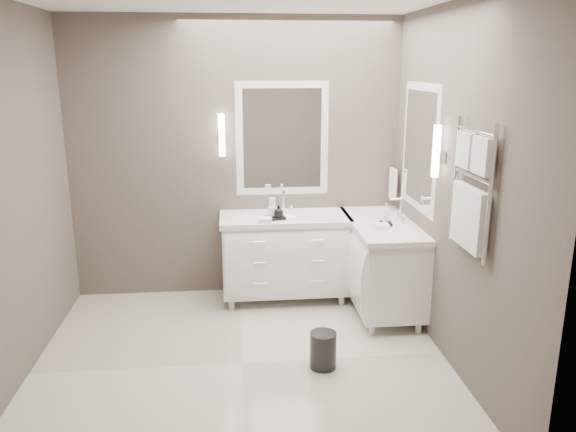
{
  "coord_description": "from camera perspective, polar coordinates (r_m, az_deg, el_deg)",
  "views": [
    {
      "loc": [
        -0.04,
        -3.93,
        2.24
      ],
      "look_at": [
        0.43,
        0.7,
        0.99
      ],
      "focal_mm": 35.0,
      "sensor_mm": 36.0,
      "label": 1
    }
  ],
  "objects": [
    {
      "name": "soap_bottle_b",
      "position": [
        5.19,
        -0.96,
        0.51
      ],
      "size": [
        0.11,
        0.11,
        0.11
      ],
      "primitive_type": "imported",
      "rotation": [
        0.0,
        0.0,
        -0.27
      ],
      "color": "black",
      "rests_on": "amenity_tray_back"
    },
    {
      "name": "amenity_tray_right",
      "position": [
        5.13,
        9.89,
        -0.75
      ],
      "size": [
        0.12,
        0.15,
        0.02
      ],
      "primitive_type": "cube",
      "rotation": [
        0.0,
        0.0,
        -0.14
      ],
      "color": "black",
      "rests_on": "vanity_right"
    },
    {
      "name": "sconce_back",
      "position": [
        5.4,
        -6.74,
        8.08
      ],
      "size": [
        0.06,
        0.06,
        0.4
      ],
      "color": "white",
      "rests_on": "wall_back"
    },
    {
      "name": "wall_right",
      "position": [
        4.35,
        16.59,
        2.65
      ],
      "size": [
        0.01,
        3.0,
        2.7
      ],
      "primitive_type": "cube",
      "color": "#524842",
      "rests_on": "floor"
    },
    {
      "name": "soap_bottle_a",
      "position": [
        5.24,
        -1.66,
        0.69
      ],
      "size": [
        0.06,
        0.07,
        0.13
      ],
      "primitive_type": "imported",
      "rotation": [
        0.0,
        0.0,
        0.14
      ],
      "color": "white",
      "rests_on": "amenity_tray_back"
    },
    {
      "name": "wall_back",
      "position": [
        5.51,
        -5.29,
        5.71
      ],
      "size": [
        3.2,
        0.01,
        2.7
      ],
      "primitive_type": "cube",
      "color": "#524842",
      "rests_on": "floor"
    },
    {
      "name": "mirror_back",
      "position": [
        5.49,
        -0.59,
        7.85
      ],
      "size": [
        0.9,
        0.02,
        1.1
      ],
      "color": "white",
      "rests_on": "wall_back"
    },
    {
      "name": "waste_bin",
      "position": [
        4.4,
        3.58,
        -13.44
      ],
      "size": [
        0.22,
        0.22,
        0.28
      ],
      "primitive_type": "cylinder",
      "rotation": [
        0.0,
        0.0,
        -0.07
      ],
      "color": "black",
      "rests_on": "floor"
    },
    {
      "name": "wall_front",
      "position": [
        2.58,
        -4.57,
        -5.07
      ],
      "size": [
        3.2,
        0.01,
        2.7
      ],
      "primitive_type": "cube",
      "color": "#524842",
      "rests_on": "floor"
    },
    {
      "name": "towel_bar_corner",
      "position": [
        5.63,
        10.62,
        3.31
      ],
      "size": [
        0.03,
        0.22,
        0.3
      ],
      "color": "white",
      "rests_on": "wall_right"
    },
    {
      "name": "floor",
      "position": [
        4.53,
        -4.66,
        -14.7
      ],
      "size": [
        3.2,
        3.0,
        0.01
      ],
      "primitive_type": "cube",
      "color": "beige",
      "rests_on": "ground"
    },
    {
      "name": "towel_ladder",
      "position": [
        3.96,
        18.05,
        1.99
      ],
      "size": [
        0.06,
        0.58,
        0.9
      ],
      "color": "white",
      "rests_on": "wall_right"
    },
    {
      "name": "wall_left",
      "position": [
        4.32,
        -26.85,
        1.57
      ],
      "size": [
        0.01,
        3.0,
        2.7
      ],
      "primitive_type": "cube",
      "color": "#524842",
      "rests_on": "floor"
    },
    {
      "name": "soap_bottle_c",
      "position": [
        5.11,
        9.94,
        0.29
      ],
      "size": [
        0.07,
        0.08,
        0.17
      ],
      "primitive_type": "imported",
      "rotation": [
        0.0,
        0.0,
        -0.14
      ],
      "color": "white",
      "rests_on": "amenity_tray_right"
    },
    {
      "name": "mirror_right",
      "position": [
        5.05,
        13.2,
        6.83
      ],
      "size": [
        0.02,
        0.9,
        1.1
      ],
      "color": "white",
      "rests_on": "wall_right"
    },
    {
      "name": "vanity_back",
      "position": [
        5.47,
        -0.31,
        -3.64
      ],
      "size": [
        1.24,
        0.59,
        0.97
      ],
      "color": "white",
      "rests_on": "floor"
    },
    {
      "name": "sconce_right",
      "position": [
        4.48,
        14.83,
        6.28
      ],
      "size": [
        0.06,
        0.06,
        0.4
      ],
      "color": "white",
      "rests_on": "wall_right"
    },
    {
      "name": "vanity_right",
      "position": [
        5.32,
        9.48,
        -4.41
      ],
      "size": [
        0.59,
        1.24,
        0.97
      ],
      "color": "white",
      "rests_on": "floor"
    },
    {
      "name": "amenity_tray_back",
      "position": [
        5.24,
        -1.31,
        -0.16
      ],
      "size": [
        0.2,
        0.17,
        0.03
      ],
      "primitive_type": "cube",
      "rotation": [
        0.0,
        0.0,
        0.23
      ],
      "color": "black",
      "rests_on": "vanity_back"
    },
    {
      "name": "water_bottle",
      "position": [
        5.28,
        -1.62,
        0.87
      ],
      "size": [
        0.07,
        0.07,
        0.19
      ],
      "primitive_type": "cylinder",
      "rotation": [
        0.0,
        0.0,
        0.02
      ],
      "color": "silver",
      "rests_on": "vanity_back"
    }
  ]
}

